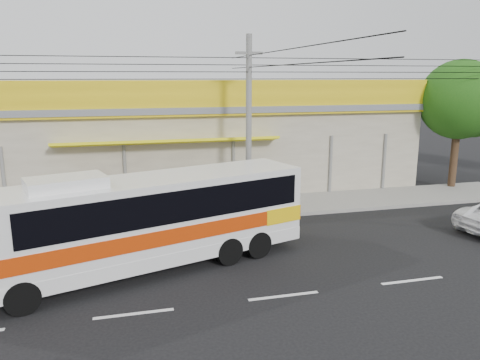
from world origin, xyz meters
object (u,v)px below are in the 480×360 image
(motorbike_red, at_px, (104,201))
(tree_near, at_px, (463,102))
(coach_bus, at_px, (149,216))
(utility_pole, at_px, (249,67))

(motorbike_red, xyz_separation_m, tree_near, (17.90, 0.84, 3.84))
(motorbike_red, bearing_deg, coach_bus, -153.10)
(utility_pole, bearing_deg, motorbike_red, 172.47)
(utility_pole, distance_m, tree_near, 12.04)
(tree_near, bearing_deg, utility_pole, -172.09)
(tree_near, bearing_deg, coach_bus, -157.49)
(coach_bus, height_order, motorbike_red, coach_bus)
(coach_bus, xyz_separation_m, tree_near, (16.35, 6.78, 2.84))
(coach_bus, distance_m, tree_near, 17.93)
(motorbike_red, relative_size, utility_pole, 0.06)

